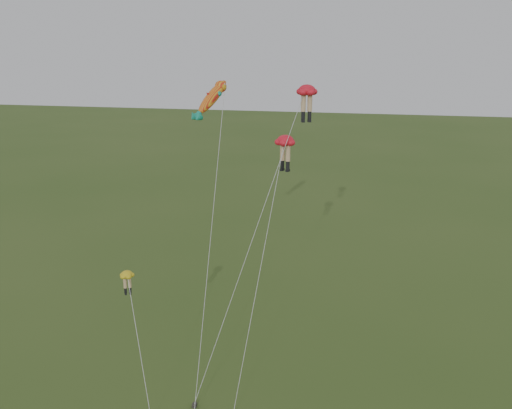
# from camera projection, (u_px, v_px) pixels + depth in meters

# --- Properties ---
(ground) EXTENTS (300.00, 300.00, 0.00)m
(ground) POSITION_uv_depth(u_px,v_px,m) (204.00, 400.00, 36.07)
(ground) COLOR #334C1B
(ground) RESTS_ON ground
(legs_kite_red_high) EXTENTS (6.63, 9.05, 19.18)m
(legs_kite_red_high) POSITION_uv_depth(u_px,v_px,m) (305.00, 98.00, 36.54)
(legs_kite_red_high) COLOR red
(legs_kite_red_high) RESTS_ON ground
(legs_kite_red_mid) EXTENTS (2.79, 8.89, 15.98)m
(legs_kite_red_mid) POSITION_uv_depth(u_px,v_px,m) (285.00, 147.00, 37.06)
(legs_kite_red_mid) COLOR red
(legs_kite_red_mid) RESTS_ON ground
(legs_kite_yellow) EXTENTS (3.21, 3.99, 8.25)m
(legs_kite_yellow) POSITION_uv_depth(u_px,v_px,m) (128.00, 283.00, 35.07)
(legs_kite_yellow) COLOR gold
(legs_kite_yellow) RESTS_ON ground
(fish_kite) EXTENTS (2.91, 12.65, 19.45)m
(fish_kite) POSITION_uv_depth(u_px,v_px,m) (212.00, 99.00, 39.89)
(fish_kite) COLOR gold
(fish_kite) RESTS_ON ground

